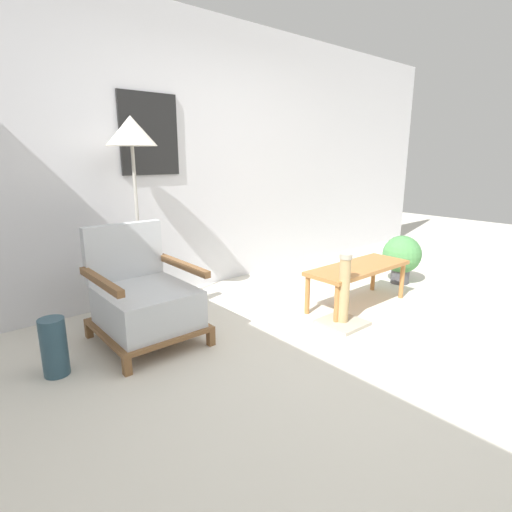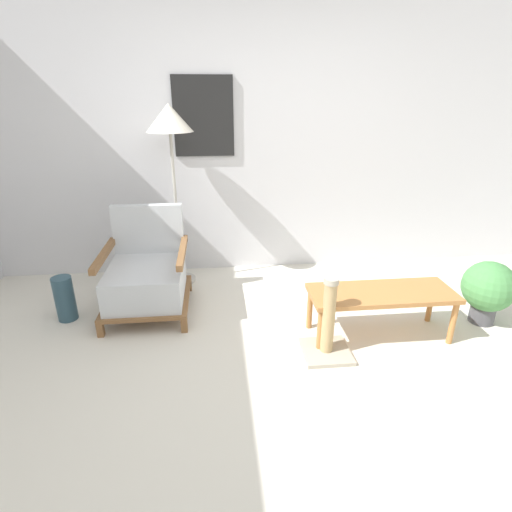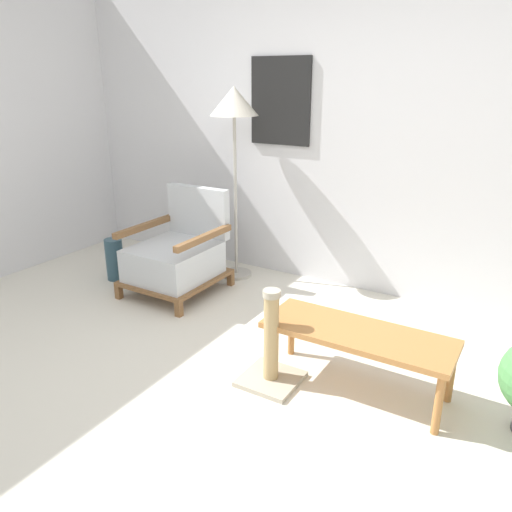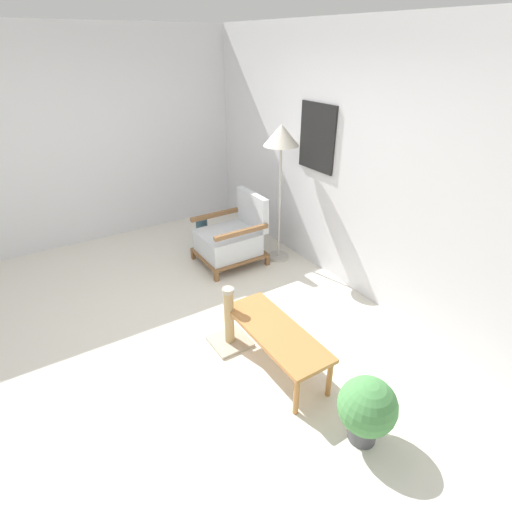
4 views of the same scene
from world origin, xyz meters
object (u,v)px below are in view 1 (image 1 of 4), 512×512
object	(u,v)px
floor_lamp	(132,143)
potted_plant	(402,256)
coffee_table	(358,271)
armchair	(144,300)
scratching_post	(343,303)
vase	(54,347)

from	to	relation	value
floor_lamp	potted_plant	world-z (taller)	floor_lamp
floor_lamp	coffee_table	size ratio (longest dim) A/B	1.54
armchair	scratching_post	world-z (taller)	armchair
floor_lamp	armchair	bearing A→B (deg)	-113.02
scratching_post	coffee_table	bearing A→B (deg)	22.83
floor_lamp	potted_plant	distance (m)	2.96
floor_lamp	vase	size ratio (longest dim) A/B	4.42
potted_plant	scratching_post	world-z (taller)	scratching_post
armchair	floor_lamp	world-z (taller)	floor_lamp
coffee_table	vase	xyz separation A→B (m)	(-2.48, 0.50, -0.15)
floor_lamp	potted_plant	xyz separation A→B (m)	(2.52, -1.05, -1.16)
floor_lamp	potted_plant	bearing A→B (deg)	-22.60
coffee_table	scratching_post	size ratio (longest dim) A/B	1.80
floor_lamp	coffee_table	world-z (taller)	floor_lamp
coffee_table	scratching_post	distance (m)	0.52
scratching_post	floor_lamp	bearing A→B (deg)	130.00
floor_lamp	scratching_post	distance (m)	2.16
scratching_post	armchair	bearing A→B (deg)	149.85
armchair	potted_plant	bearing A→B (deg)	-10.22
vase	scratching_post	bearing A→B (deg)	-18.98
coffee_table	scratching_post	xyz separation A→B (m)	(-0.46, -0.19, -0.14)
armchair	floor_lamp	xyz separation A→B (m)	(0.23, 0.55, 1.14)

